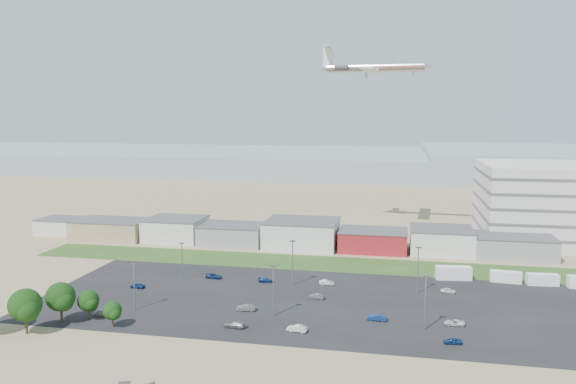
% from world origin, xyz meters
% --- Properties ---
extents(ground, '(700.00, 700.00, 0.00)m').
position_xyz_m(ground, '(0.00, 0.00, 0.00)').
color(ground, '#887A56').
rests_on(ground, ground).
extents(parking_lot, '(120.00, 50.00, 0.01)m').
position_xyz_m(parking_lot, '(5.00, 20.00, 0.01)').
color(parking_lot, black).
rests_on(parking_lot, ground).
extents(grass_strip, '(160.00, 16.00, 0.02)m').
position_xyz_m(grass_strip, '(0.00, 52.00, 0.01)').
color(grass_strip, '#26491B').
rests_on(grass_strip, ground).
extents(hills_backdrop, '(700.00, 200.00, 9.00)m').
position_xyz_m(hills_backdrop, '(40.00, 315.00, 4.50)').
color(hills_backdrop, gray).
rests_on(hills_backdrop, ground).
extents(building_row, '(170.00, 20.00, 8.00)m').
position_xyz_m(building_row, '(-17.00, 71.00, 4.00)').
color(building_row, silver).
rests_on(building_row, ground).
extents(box_trailer_a, '(8.94, 3.72, 3.25)m').
position_xyz_m(box_trailer_a, '(37.10, 43.40, 1.63)').
color(box_trailer_a, silver).
rests_on(box_trailer_a, ground).
extents(box_trailer_b, '(7.48, 3.10, 2.72)m').
position_xyz_m(box_trailer_b, '(49.45, 43.40, 1.36)').
color(box_trailer_b, silver).
rests_on(box_trailer_b, ground).
extents(box_trailer_c, '(7.44, 2.83, 2.73)m').
position_xyz_m(box_trailer_c, '(57.68, 42.68, 1.37)').
color(box_trailer_c, silver).
rests_on(box_trailer_c, ground).
extents(tree_left, '(6.51, 6.51, 9.76)m').
position_xyz_m(tree_left, '(-44.22, -8.64, 4.88)').
color(tree_left, black).
rests_on(tree_left, ground).
extents(tree_mid, '(6.08, 6.08, 9.13)m').
position_xyz_m(tree_mid, '(-41.26, -2.08, 4.56)').
color(tree_mid, black).
rests_on(tree_mid, ground).
extents(tree_right, '(4.53, 4.53, 6.80)m').
position_xyz_m(tree_right, '(-36.81, 0.42, 3.40)').
color(tree_right, black).
rests_on(tree_right, ground).
extents(tree_near, '(3.83, 3.83, 5.74)m').
position_xyz_m(tree_near, '(-30.12, -2.39, 2.87)').
color(tree_near, black).
rests_on(tree_near, ground).
extents(lightpole_front_l, '(1.16, 0.48, 9.86)m').
position_xyz_m(lightpole_front_l, '(-30.45, 7.51, 4.93)').
color(lightpole_front_l, slate).
rests_on(lightpole_front_l, ground).
extents(lightpole_front_m, '(1.24, 0.52, 10.52)m').
position_xyz_m(lightpole_front_m, '(-1.11, 9.67, 5.26)').
color(lightpole_front_m, slate).
rests_on(lightpole_front_m, ground).
extents(lightpole_front_r, '(1.26, 0.52, 10.68)m').
position_xyz_m(lightpole_front_r, '(28.74, 7.95, 5.34)').
color(lightpole_front_r, slate).
rests_on(lightpole_front_r, ground).
extents(lightpole_back_l, '(1.11, 0.46, 9.48)m').
position_xyz_m(lightpole_back_l, '(-28.60, 29.21, 4.74)').
color(lightpole_back_l, slate).
rests_on(lightpole_back_l, ground).
extents(lightpole_back_m, '(1.28, 0.53, 10.90)m').
position_xyz_m(lightpole_back_m, '(-1.23, 30.89, 5.45)').
color(lightpole_back_m, slate).
rests_on(lightpole_back_m, ground).
extents(lightpole_back_r, '(1.28, 0.53, 10.86)m').
position_xyz_m(lightpole_back_r, '(28.02, 30.31, 5.43)').
color(lightpole_back_r, slate).
rests_on(lightpole_back_r, ground).
extents(airliner, '(42.06, 30.25, 11.87)m').
position_xyz_m(airliner, '(14.05, 97.81, 56.41)').
color(airliner, silver).
extents(parked_car_0, '(3.96, 1.87, 1.09)m').
position_xyz_m(parked_car_0, '(34.55, 11.42, 0.55)').
color(parked_car_0, silver).
rests_on(parked_car_0, ground).
extents(parked_car_1, '(4.04, 1.66, 1.30)m').
position_xyz_m(parked_car_1, '(19.69, 11.07, 0.65)').
color(parked_car_1, navy).
rests_on(parked_car_1, ground).
extents(parked_car_2, '(3.39, 1.68, 1.11)m').
position_xyz_m(parked_car_2, '(33.46, 2.11, 0.55)').
color(parked_car_2, navy).
rests_on(parked_car_2, ground).
extents(parked_car_3, '(4.38, 2.04, 1.24)m').
position_xyz_m(parked_car_3, '(-7.02, 1.87, 0.62)').
color(parked_car_3, '#A5A5AA').
rests_on(parked_car_3, ground).
extents(parked_car_4, '(4.10, 1.85, 1.31)m').
position_xyz_m(parked_car_4, '(-7.35, 11.41, 0.65)').
color(parked_car_4, '#595B5E').
rests_on(parked_car_4, ground).
extents(parked_car_5, '(3.74, 1.88, 1.22)m').
position_xyz_m(parked_car_5, '(-36.71, 21.30, 0.61)').
color(parked_car_5, navy).
rests_on(parked_car_5, ground).
extents(parked_car_6, '(3.98, 1.88, 1.12)m').
position_xyz_m(parked_car_6, '(-7.96, 31.89, 0.56)').
color(parked_car_6, navy).
rests_on(parked_car_6, ground).
extents(parked_car_7, '(3.47, 1.54, 1.11)m').
position_xyz_m(parked_car_7, '(6.00, 22.09, 0.55)').
color(parked_car_7, '#595B5E').
rests_on(parked_car_7, ground).
extents(parked_car_8, '(3.47, 1.68, 1.14)m').
position_xyz_m(parked_car_8, '(35.03, 32.00, 0.57)').
color(parked_car_8, silver).
rests_on(parked_car_8, ground).
extents(parked_car_9, '(4.38, 2.47, 1.15)m').
position_xyz_m(parked_car_9, '(-21.59, 32.56, 0.58)').
color(parked_car_9, navy).
rests_on(parked_car_9, ground).
extents(parked_car_10, '(4.38, 1.90, 1.26)m').
position_xyz_m(parked_car_10, '(-35.06, 2.99, 0.63)').
color(parked_car_10, silver).
rests_on(parked_car_10, ground).
extents(parked_car_11, '(3.74, 1.66, 1.19)m').
position_xyz_m(parked_car_11, '(6.82, 32.68, 0.60)').
color(parked_car_11, silver).
rests_on(parked_car_11, ground).
extents(parked_car_13, '(4.01, 1.74, 1.28)m').
position_xyz_m(parked_car_13, '(5.14, 2.31, 0.64)').
color(parked_car_13, silver).
rests_on(parked_car_13, ground).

